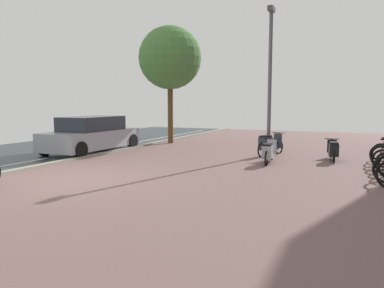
# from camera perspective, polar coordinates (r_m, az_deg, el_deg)

# --- Properties ---
(ground) EXTENTS (21.00, 40.00, 0.13)m
(ground) POSITION_cam_1_polar(r_m,az_deg,el_deg) (9.34, -11.22, -6.39)
(ground) COLOR #2A3438
(scooter_near) EXTENTS (0.52, 1.84, 0.79)m
(scooter_near) POSITION_cam_1_polar(r_m,az_deg,el_deg) (12.68, 11.66, -1.21)
(scooter_near) COLOR black
(scooter_near) RESTS_ON ground
(scooter_mid) EXTENTS (0.56, 1.74, 0.73)m
(scooter_mid) POSITION_cam_1_polar(r_m,az_deg,el_deg) (13.89, 20.82, -0.89)
(scooter_mid) COLOR black
(scooter_mid) RESTS_ON ground
(scooter_far) EXTENTS (0.81, 1.69, 0.87)m
(scooter_far) POSITION_cam_1_polar(r_m,az_deg,el_deg) (14.56, 11.67, -0.08)
(scooter_far) COLOR black
(scooter_far) RESTS_ON ground
(parked_car_near) EXTENTS (1.90, 4.49, 1.45)m
(parked_car_near) POSITION_cam_1_polar(r_m,az_deg,el_deg) (15.94, -15.08, 1.36)
(parked_car_near) COLOR #A3A5AD
(parked_car_near) RESTS_ON ground
(lamp_post) EXTENTS (0.20, 0.52, 5.56)m
(lamp_post) POSITION_cam_1_polar(r_m,az_deg,el_deg) (14.60, 11.85, 10.46)
(lamp_post) COLOR slate
(lamp_post) RESTS_ON ground
(street_tree) EXTENTS (3.09, 3.09, 5.77)m
(street_tree) POSITION_cam_1_polar(r_m,az_deg,el_deg) (18.81, -3.39, 13.00)
(street_tree) COLOR brown
(street_tree) RESTS_ON ground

